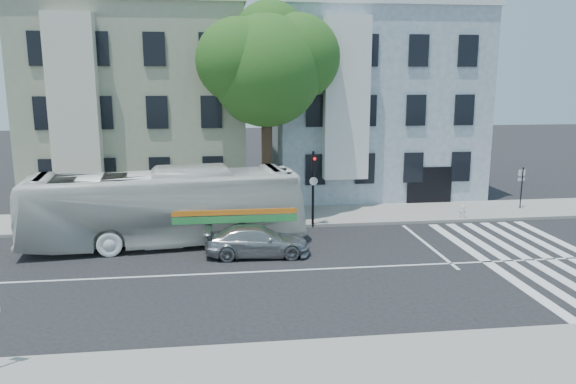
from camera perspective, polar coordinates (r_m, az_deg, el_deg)
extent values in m
plane|color=black|center=(21.54, -0.03, -7.99)|extent=(120.00, 120.00, 0.00)
cube|color=gray|center=(29.13, -2.01, -2.57)|extent=(80.00, 4.00, 0.15)
cube|color=gray|center=(14.31, 4.22, -18.46)|extent=(80.00, 4.00, 0.15)
cube|color=gray|center=(35.44, -14.62, 8.50)|extent=(12.00, 10.00, 11.00)
cube|color=gray|center=(36.43, 8.05, 8.84)|extent=(12.00, 10.00, 11.00)
cylinder|color=#2D2116|center=(29.10, -2.14, 2.49)|extent=(0.56, 0.56, 5.20)
sphere|color=#1D4A17|center=(28.73, -2.21, 12.19)|extent=(5.60, 5.60, 5.60)
sphere|color=#1D4A17|center=(29.32, 0.91, 13.55)|extent=(4.40, 4.40, 4.40)
sphere|color=#1D4A17|center=(28.34, -5.06, 13.17)|extent=(4.20, 4.20, 4.20)
sphere|color=#1D4A17|center=(30.01, -1.86, 15.42)|extent=(3.80, 3.80, 3.80)
sphere|color=#1D4A17|center=(29.29, -3.49, 10.21)|extent=(3.40, 3.40, 3.40)
imported|color=silver|center=(24.97, -12.34, -1.49)|extent=(4.09, 12.25, 3.35)
imported|color=#A1A3A8|center=(23.11, -3.12, -5.00)|extent=(1.93, 4.36, 1.24)
cylinder|color=black|center=(27.10, 2.56, 0.24)|extent=(0.12, 0.12, 3.74)
cube|color=black|center=(26.62, 2.67, 2.95)|extent=(0.27, 0.23, 0.76)
sphere|color=red|center=(26.46, 2.73, 3.39)|extent=(0.14, 0.14, 0.14)
cylinder|color=white|center=(26.87, 2.62, 1.10)|extent=(0.39, 0.08, 0.39)
cylinder|color=silver|center=(29.95, 17.33, -2.02)|extent=(0.22, 0.22, 0.55)
sphere|color=silver|center=(29.88, 17.37, -1.46)|extent=(0.20, 0.20, 0.20)
cylinder|color=silver|center=(29.93, 17.34, -1.88)|extent=(0.38, 0.16, 0.13)
cylinder|color=black|center=(33.07, 22.64, 0.39)|extent=(0.06, 0.06, 2.27)
cube|color=white|center=(33.01, 22.67, 1.82)|extent=(0.41, 0.10, 0.32)
cube|color=white|center=(33.07, 22.62, 1.20)|extent=(0.41, 0.10, 0.16)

